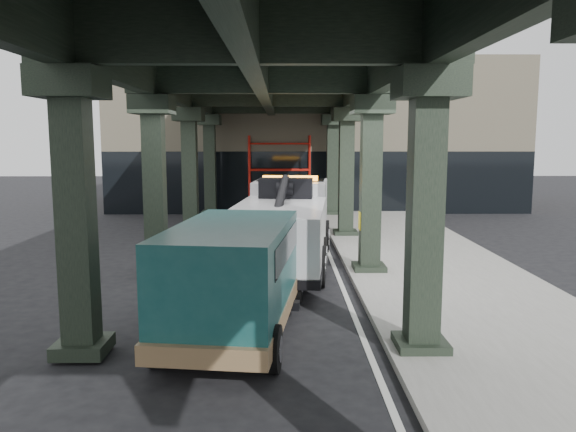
{
  "coord_description": "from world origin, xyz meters",
  "views": [
    {
      "loc": [
        0.14,
        -13.56,
        3.83
      ],
      "look_at": [
        0.3,
        1.9,
        1.7
      ],
      "focal_mm": 35.0,
      "sensor_mm": 36.0,
      "label": 1
    }
  ],
  "objects": [
    {
      "name": "building",
      "position": [
        2.0,
        20.0,
        4.0
      ],
      "size": [
        22.0,
        10.0,
        8.0
      ],
      "primitive_type": "cube",
      "color": "#C6B793",
      "rests_on": "ground"
    },
    {
      "name": "towed_van",
      "position": [
        -0.77,
        -2.86,
        1.2
      ],
      "size": [
        2.78,
        5.74,
        2.24
      ],
      "rotation": [
        0.0,
        0.0,
        -0.12
      ],
      "color": "#134343",
      "rests_on": "ground"
    },
    {
      "name": "lane_stripe",
      "position": [
        1.7,
        2.0,
        0.01
      ],
      "size": [
        0.12,
        38.0,
        0.01
      ],
      "primitive_type": "cube",
      "color": "silver",
      "rests_on": "ground"
    },
    {
      "name": "viaduct",
      "position": [
        -0.4,
        2.0,
        5.46
      ],
      "size": [
        7.4,
        32.0,
        6.4
      ],
      "color": "black",
      "rests_on": "ground"
    },
    {
      "name": "scaffolding",
      "position": [
        0.0,
        14.64,
        2.11
      ],
      "size": [
        3.08,
        0.88,
        4.0
      ],
      "color": "red",
      "rests_on": "ground"
    },
    {
      "name": "ground",
      "position": [
        0.0,
        0.0,
        0.0
      ],
      "size": [
        90.0,
        90.0,
        0.0
      ],
      "primitive_type": "plane",
      "color": "black",
      "rests_on": "ground"
    },
    {
      "name": "sidewalk",
      "position": [
        4.5,
        2.0,
        0.07
      ],
      "size": [
        5.0,
        40.0,
        0.15
      ],
      "primitive_type": "cube",
      "color": "gray",
      "rests_on": "ground"
    },
    {
      "name": "tow_truck",
      "position": [
        0.21,
        3.02,
        1.35
      ],
      "size": [
        3.19,
        8.64,
        2.77
      ],
      "rotation": [
        0.0,
        0.0,
        -0.1
      ],
      "color": "black",
      "rests_on": "ground"
    }
  ]
}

